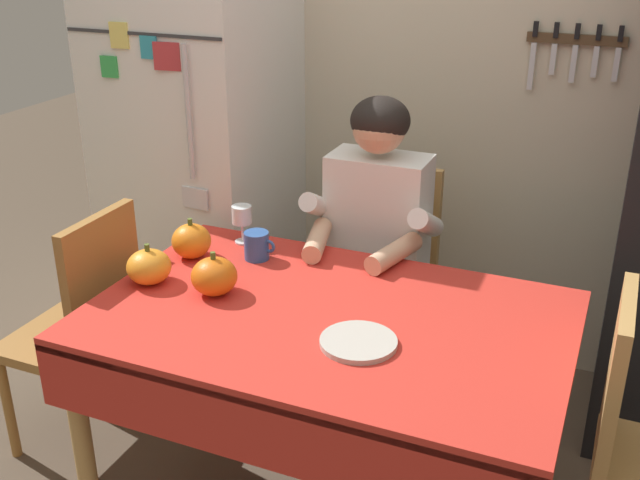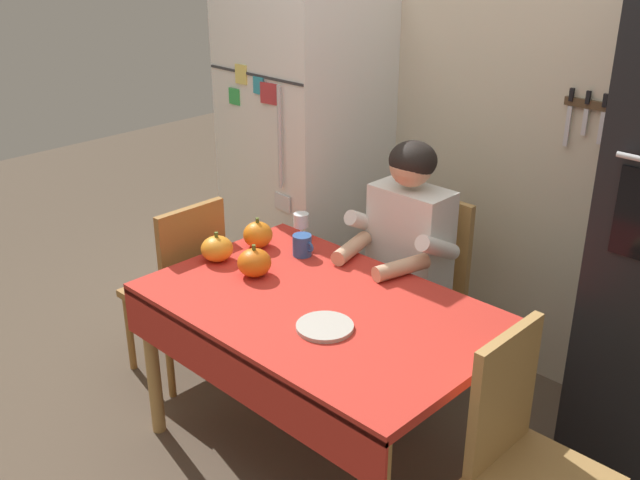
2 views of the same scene
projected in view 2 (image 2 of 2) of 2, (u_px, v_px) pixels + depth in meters
name	position (u px, v px, depth m)	size (l,w,h in m)	color
ground_plane	(305.00, 465.00, 3.14)	(10.00, 10.00, 0.00)	brown
back_wall_assembly	(516.00, 108.00, 3.47)	(3.70, 0.13, 2.60)	beige
refrigerator	(306.00, 162.00, 4.01)	(0.68, 0.71, 1.80)	white
dining_table	(317.00, 324.00, 2.93)	(1.40, 0.90, 0.74)	tan
chair_behind_person	(423.00, 284.00, 3.55)	(0.40, 0.40, 0.93)	tan
seated_person	(400.00, 254.00, 3.34)	(0.47, 0.55, 1.25)	#38384C
chair_right_side	(525.00, 453.00, 2.45)	(0.40, 0.40, 0.93)	tan
chair_left_side	(183.00, 284.00, 3.56)	(0.40, 0.40, 0.93)	#9E6B33
coffee_mug	(302.00, 245.00, 3.30)	(0.11, 0.08, 0.10)	#2D569E
wine_glass	(301.00, 222.00, 3.41)	(0.07, 0.07, 0.14)	white
pumpkin_large	(217.00, 249.00, 3.25)	(0.14, 0.14, 0.13)	orange
pumpkin_medium	(254.00, 263.00, 3.11)	(0.14, 0.14, 0.14)	orange
pumpkin_small	(258.00, 235.00, 3.37)	(0.13, 0.13, 0.14)	orange
serving_tray	(325.00, 327.00, 2.73)	(0.21, 0.21, 0.02)	#B7B2A8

